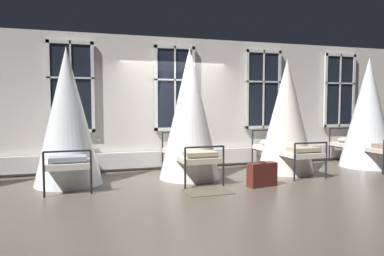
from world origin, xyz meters
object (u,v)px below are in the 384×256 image
Objects in this scene: cot_third at (190,115)px; cot_fifth at (368,114)px; cot_second at (68,118)px; cot_fourth at (286,117)px; suitcase_dark at (262,174)px.

cot_third is 1.01× the size of cot_fifth.
cot_third is (2.37, -0.09, 0.04)m from cot_second.
cot_fifth reaches higher than cot_fourth.
cot_third is 4.49m from cot_fifth.
suitcase_dark is (3.43, -1.24, -1.04)m from cot_second.
cot_third is at bearing -93.84° from cot_second.
cot_third is at bearing 122.37° from suitcase_dark.
cot_fifth is at bearing -90.46° from cot_fourth.
cot_third is 4.57× the size of suitcase_dark.
cot_second reaches higher than cot_fourth.
cot_fourth is at bearing -92.73° from cot_second.
cot_fourth is (4.62, -0.09, -0.03)m from cot_second.
suitcase_dark is (1.05, -1.15, -1.08)m from cot_third.
cot_fourth is 4.32× the size of suitcase_dark.
cot_fourth is 0.96× the size of cot_fifth.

